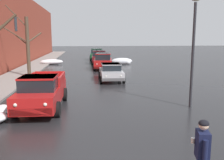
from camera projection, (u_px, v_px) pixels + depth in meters
The scene contains 11 objects.
left_sidewalk_slab at pixel (16, 77), 22.28m from camera, with size 3.01×80.00×0.13m, color gray.
snow_bank_near_corner_right at pixel (122, 61), 33.37m from camera, with size 2.79×0.93×0.86m.
snow_bank_along_right_kerb at pixel (51, 62), 33.20m from camera, with size 2.97×1.12×0.69m.
bare_tree_mid_block at pixel (27, 46), 21.90m from camera, with size 2.89×2.36×6.32m.
pickup_truck_red_approaching_near_lane at pixel (42, 92), 12.48m from camera, with size 2.21×5.13×1.76m.
sedan_silver_parked_kerbside_close at pixel (111, 72), 20.70m from camera, with size 1.99×3.97×1.42m.
suv_red_parked_kerbside_mid at pixel (103, 61), 28.03m from camera, with size 2.39×4.53×1.82m.
suv_maroon_parked_far_down_block at pixel (99, 57), 33.77m from camera, with size 2.10×4.48×1.82m.
suv_green_queued_behind_truck at pixel (96, 54), 39.52m from camera, with size 2.21×4.56×1.82m.
pedestrian_with_coffee at pixel (202, 151), 5.63m from camera, with size 0.37×0.64×1.76m.
street_lamp_post at pixel (193, 47), 12.44m from camera, with size 0.44×0.24×5.47m.
Camera 1 is at (-0.24, -4.82, 3.56)m, focal length 40.21 mm.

